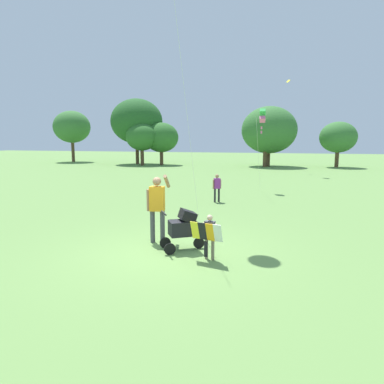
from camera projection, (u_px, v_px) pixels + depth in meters
name	position (u px, v px, depth m)	size (l,w,h in m)	color
ground_plane	(168.00, 252.00, 8.35)	(120.00, 120.00, 0.00)	#668E47
treeline_distant	(184.00, 129.00, 35.48)	(32.87, 6.43, 6.90)	brown
child_with_butterfly_kite	(209.00, 233.00, 7.69)	(0.75, 0.42, 1.04)	#7F705B
person_adult_flyer	(157.00, 203.00, 8.95)	(0.57, 0.57, 1.81)	#4C4C51
stroller	(183.00, 226.00, 8.39)	(1.08, 0.86, 1.03)	black
kite_orange_delta	(263.00, 116.00, 17.51)	(0.29, 2.67, 4.23)	green
person_sitting_far	(217.00, 186.00, 14.76)	(0.33, 0.28, 1.21)	#232328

